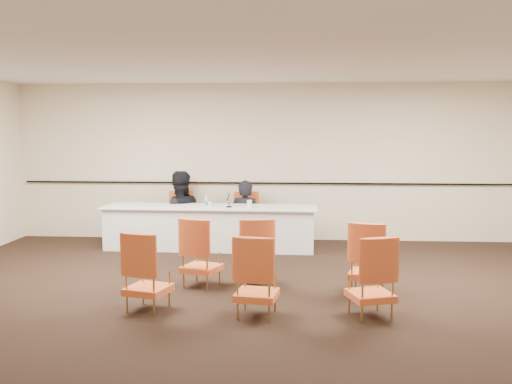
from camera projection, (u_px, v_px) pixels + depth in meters
The scene contains 20 objects.
floor at pixel (264, 300), 7.12m from camera, with size 10.00×10.00×0.00m, color black.
ceiling at pixel (264, 56), 6.79m from camera, with size 10.00×10.00×0.00m, color silver.
wall_back at pixel (275, 162), 10.93m from camera, with size 10.00×0.04×3.00m, color #F6E4C1.
wall_rail at pixel (275, 183), 10.93m from camera, with size 9.80×0.04×0.03m, color black.
panel_table at pixel (210, 228), 10.17m from camera, with size 3.80×0.88×0.76m, color white, non-canonical shape.
panelist_main at pixel (245, 224), 10.68m from camera, with size 0.60×0.39×1.64m, color black.
panelist_main_chair at pixel (245, 218), 10.67m from camera, with size 0.50×0.50×0.95m, color #CA5224, non-canonical shape.
panelist_second at pixel (179, 220), 10.79m from camera, with size 0.90×0.70×1.85m, color black.
panelist_second_chair at pixel (179, 217), 10.78m from camera, with size 0.50×0.50×0.95m, color #CA5224, non-canonical shape.
papers at pixel (240, 207), 10.06m from camera, with size 0.30×0.22×0.00m, color white.
microphone at pixel (229, 199), 10.00m from camera, with size 0.10×0.20×0.28m, color black, non-canonical shape.
water_bottle at pixel (206, 201), 10.12m from camera, with size 0.06×0.06×0.21m, color teal, non-canonical shape.
drinking_glass at pixel (210, 204), 10.03m from camera, with size 0.06×0.06×0.10m, color white.
coffee_cup at pixel (249, 204), 9.97m from camera, with size 0.09×0.09×0.13m, color white.
aud_chair_front_left at pixel (202, 252), 7.73m from camera, with size 0.50×0.50×0.95m, color #CA5224, non-canonical shape.
aud_chair_front_mid at pixel (256, 252), 7.72m from camera, with size 0.50×0.50×0.95m, color #CA5224, non-canonical shape.
aud_chair_front_right at pixel (368, 257), 7.40m from camera, with size 0.50×0.50×0.95m, color #CA5224, non-canonical shape.
aud_chair_back_left at pixel (148, 271), 6.70m from camera, with size 0.50×0.50×0.95m, color #CA5224, non-canonical shape.
aud_chair_back_mid at pixel (257, 275), 6.48m from camera, with size 0.50×0.50×0.95m, color #CA5224, non-canonical shape.
aud_chair_back_right at pixel (371, 276), 6.46m from camera, with size 0.50×0.50×0.95m, color #CA5224, non-canonical shape.
Camera 1 is at (0.36, -6.92, 2.13)m, focal length 40.00 mm.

